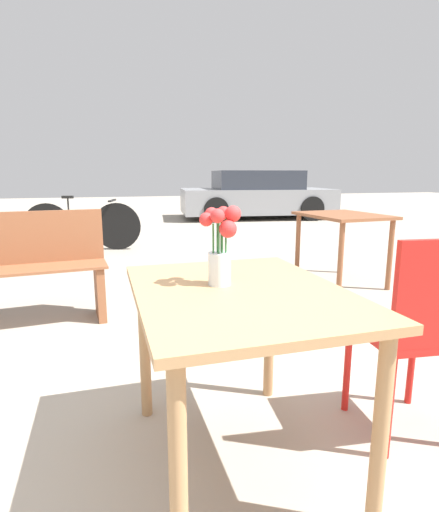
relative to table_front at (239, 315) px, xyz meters
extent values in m
plane|color=#A39989|center=(0.00, 0.00, -0.61)|extent=(40.00, 40.00, 0.00)
cube|color=tan|center=(0.00, 0.00, 0.09)|extent=(0.74, 0.97, 0.03)
cylinder|color=tan|center=(-0.31, -0.42, -0.27)|extent=(0.05, 0.05, 0.68)
cylinder|color=tan|center=(0.31, -0.42, -0.27)|extent=(0.05, 0.05, 0.68)
cylinder|color=tan|center=(-0.31, 0.42, -0.27)|extent=(0.05, 0.05, 0.68)
cylinder|color=tan|center=(0.31, 0.42, -0.27)|extent=(0.05, 0.05, 0.68)
cylinder|color=silver|center=(-0.05, 0.07, 0.16)|extent=(0.09, 0.09, 0.12)
cylinder|color=silver|center=(-0.05, 0.07, 0.14)|extent=(0.07, 0.07, 0.07)
cylinder|color=#337038|center=(-0.03, 0.07, 0.23)|extent=(0.01, 0.01, 0.24)
sphere|color=red|center=(-0.01, 0.06, 0.37)|extent=(0.06, 0.06, 0.06)
cylinder|color=#337038|center=(-0.04, 0.09, 0.23)|extent=(0.01, 0.01, 0.24)
sphere|color=red|center=(-0.03, 0.11, 0.37)|extent=(0.05, 0.05, 0.05)
cylinder|color=#337038|center=(-0.06, 0.08, 0.23)|extent=(0.01, 0.01, 0.24)
sphere|color=red|center=(-0.08, 0.10, 0.36)|extent=(0.05, 0.05, 0.05)
cylinder|color=#337038|center=(-0.08, 0.08, 0.22)|extent=(0.01, 0.01, 0.22)
sphere|color=red|center=(-0.10, 0.08, 0.35)|extent=(0.05, 0.05, 0.05)
cylinder|color=#337038|center=(-0.06, 0.06, 0.23)|extent=(0.01, 0.01, 0.24)
sphere|color=red|center=(-0.07, 0.04, 0.36)|extent=(0.05, 0.05, 0.05)
cylinder|color=#337038|center=(-0.05, 0.06, 0.20)|extent=(0.01, 0.01, 0.19)
sphere|color=red|center=(-0.03, 0.04, 0.32)|extent=(0.06, 0.06, 0.06)
cube|color=red|center=(0.77, 0.00, -0.16)|extent=(0.44, 0.44, 0.03)
cylinder|color=red|center=(0.62, 0.19, -0.39)|extent=(0.03, 0.03, 0.44)
cylinder|color=red|center=(0.95, 0.15, -0.39)|extent=(0.03, 0.03, 0.44)
cylinder|color=red|center=(0.58, -0.15, -0.39)|extent=(0.03, 0.03, 0.44)
cube|color=brown|center=(-0.52, 1.86, -0.40)|extent=(0.09, 0.33, 0.43)
cube|color=brown|center=(1.90, 2.23, 0.10)|extent=(0.75, 0.92, 0.03)
cylinder|color=brown|center=(1.64, 1.83, -0.26)|extent=(0.05, 0.05, 0.70)
cylinder|color=brown|center=(2.21, 1.87, -0.26)|extent=(0.05, 0.05, 0.70)
cylinder|color=brown|center=(1.59, 2.59, -0.26)|extent=(0.05, 0.05, 0.70)
cylinder|color=brown|center=(2.17, 2.63, -0.26)|extent=(0.05, 0.05, 0.70)
cylinder|color=black|center=(-1.26, 5.08, -0.26)|extent=(0.70, 0.19, 0.71)
cylinder|color=black|center=(-0.26, 4.86, -0.26)|extent=(0.70, 0.19, 0.71)
cube|color=black|center=(-0.76, 4.97, -0.03)|extent=(0.91, 0.23, 0.03)
cylinder|color=black|center=(-0.94, 5.01, 0.08)|extent=(0.02, 0.02, 0.21)
cube|color=black|center=(-0.94, 5.01, 0.18)|extent=(0.17, 0.09, 0.04)
cube|color=black|center=(-0.31, 4.87, 0.13)|extent=(0.13, 0.44, 0.02)
cube|color=gray|center=(3.45, 8.57, -0.16)|extent=(4.06, 2.37, 0.62)
cube|color=#2D333D|center=(3.45, 8.57, 0.38)|extent=(2.32, 2.00, 0.46)
cylinder|color=black|center=(4.75, 9.31, -0.31)|extent=(0.62, 0.26, 0.60)
cylinder|color=black|center=(4.52, 7.52, -0.31)|extent=(0.62, 0.26, 0.60)
cylinder|color=black|center=(2.38, 9.61, -0.31)|extent=(0.62, 0.26, 0.60)
cylinder|color=black|center=(2.15, 7.83, -0.31)|extent=(0.62, 0.26, 0.60)
camera|label=1|loc=(-0.46, -1.32, 0.51)|focal=28.00mm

